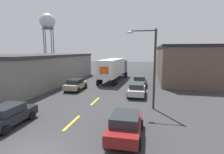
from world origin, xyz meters
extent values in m
cube|color=gold|center=(0.00, 4.51, 0.00)|extent=(0.20, 2.80, 0.01)
cube|color=gold|center=(0.00, 10.22, 0.00)|extent=(0.20, 2.80, 0.01)
cube|color=slate|center=(-13.95, 19.01, 2.15)|extent=(13.34, 22.69, 4.31)
cube|color=#333338|center=(-13.95, 19.01, 4.51)|extent=(13.54, 22.89, 0.40)
cube|color=brown|center=(11.33, 27.86, 2.90)|extent=(8.09, 19.94, 5.79)
cube|color=#232326|center=(11.33, 27.86, 5.99)|extent=(8.29, 20.14, 0.40)
cube|color=navy|center=(-0.30, 28.32, 1.92)|extent=(2.53, 2.83, 2.89)
cube|color=white|center=(-0.65, 22.12, 2.47)|extent=(3.02, 9.24, 2.82)
cube|color=#E55619|center=(-0.92, 17.56, 2.47)|extent=(1.37, 0.11, 1.13)
cylinder|color=black|center=(0.97, 28.58, 0.48)|extent=(0.34, 0.98, 0.96)
cylinder|color=black|center=(-1.52, 28.73, 0.48)|extent=(0.34, 0.98, 0.96)
cylinder|color=black|center=(0.91, 27.50, 0.48)|extent=(0.34, 0.98, 0.96)
cylinder|color=black|center=(-1.59, 27.65, 0.48)|extent=(0.34, 0.98, 0.96)
cylinder|color=black|center=(0.46, 19.70, 0.48)|extent=(0.34, 0.98, 0.96)
cylinder|color=black|center=(-2.04, 19.84, 0.48)|extent=(0.34, 0.98, 0.96)
cylinder|color=black|center=(0.38, 18.30, 0.48)|extent=(0.34, 0.98, 0.96)
cylinder|color=black|center=(-2.12, 18.44, 0.48)|extent=(0.34, 0.98, 0.96)
cube|color=black|center=(-4.17, 3.11, 0.65)|extent=(1.83, 4.13, 0.64)
cube|color=#23282D|center=(-4.17, 2.98, 1.24)|extent=(1.61, 2.15, 0.55)
cylinder|color=black|center=(-3.25, 4.39, 0.32)|extent=(0.22, 0.65, 0.65)
cylinder|color=black|center=(-5.08, 4.39, 0.32)|extent=(0.22, 0.65, 0.65)
cylinder|color=black|center=(-3.25, 1.83, 0.32)|extent=(0.22, 0.65, 0.65)
cube|color=#B2B2B7|center=(4.17, 13.39, 0.65)|extent=(1.83, 4.13, 0.64)
cube|color=#23282D|center=(4.17, 13.27, 1.24)|extent=(1.61, 2.15, 0.55)
cylinder|color=black|center=(5.08, 14.67, 0.32)|extent=(0.22, 0.65, 0.65)
cylinder|color=black|center=(3.25, 14.67, 0.32)|extent=(0.22, 0.65, 0.65)
cylinder|color=black|center=(5.08, 12.11, 0.32)|extent=(0.22, 0.65, 0.65)
cylinder|color=black|center=(3.25, 12.11, 0.32)|extent=(0.22, 0.65, 0.65)
cube|color=maroon|center=(4.17, 3.20, 0.65)|extent=(1.83, 4.13, 0.64)
cube|color=#23282D|center=(4.17, 3.07, 1.24)|extent=(1.61, 2.15, 0.55)
cylinder|color=black|center=(5.08, 4.48, 0.32)|extent=(0.22, 0.65, 0.65)
cylinder|color=black|center=(3.25, 4.48, 0.32)|extent=(0.22, 0.65, 0.65)
cylinder|color=black|center=(5.08, 1.91, 0.32)|extent=(0.22, 0.65, 0.65)
cylinder|color=black|center=(3.25, 1.91, 0.32)|extent=(0.22, 0.65, 0.65)
cube|color=#2D5B38|center=(4.17, 19.59, 0.65)|extent=(1.83, 4.13, 0.64)
cube|color=#23282D|center=(4.17, 19.47, 1.24)|extent=(1.61, 2.15, 0.55)
cylinder|color=black|center=(5.08, 20.87, 0.32)|extent=(0.22, 0.65, 0.65)
cylinder|color=black|center=(3.25, 20.87, 0.32)|extent=(0.22, 0.65, 0.65)
cylinder|color=black|center=(5.08, 18.31, 0.32)|extent=(0.22, 0.65, 0.65)
cylinder|color=black|center=(3.25, 18.31, 0.32)|extent=(0.22, 0.65, 0.65)
cube|color=tan|center=(-4.17, 14.80, 0.65)|extent=(1.83, 4.13, 0.64)
cube|color=#23282D|center=(-4.17, 14.67, 1.24)|extent=(1.61, 2.15, 0.55)
cylinder|color=black|center=(-3.25, 16.08, 0.32)|extent=(0.22, 0.65, 0.65)
cylinder|color=black|center=(-5.08, 16.08, 0.32)|extent=(0.22, 0.65, 0.65)
cylinder|color=black|center=(-3.25, 13.52, 0.32)|extent=(0.22, 0.65, 0.65)
cylinder|color=black|center=(-5.08, 13.52, 0.32)|extent=(0.22, 0.65, 0.65)
cylinder|color=#47474C|center=(-25.45, 46.11, 6.35)|extent=(0.28, 0.28, 12.71)
cylinder|color=#47474C|center=(-27.20, 47.87, 6.35)|extent=(0.28, 0.28, 12.71)
cylinder|color=#47474C|center=(-28.96, 46.11, 6.35)|extent=(0.28, 0.28, 12.71)
cylinder|color=#47474C|center=(-27.20, 44.36, 6.35)|extent=(0.28, 0.28, 12.71)
cylinder|color=#4C4C51|center=(-27.20, 46.11, 12.51)|extent=(3.79, 3.79, 0.30)
sphere|color=#B7BCC6|center=(-27.20, 46.11, 14.84)|extent=(5.01, 5.01, 5.01)
cylinder|color=#2D2D30|center=(5.97, 9.02, 3.59)|extent=(0.20, 0.20, 7.18)
cylinder|color=#2D2D30|center=(4.86, 9.02, 7.03)|extent=(2.22, 0.11, 0.11)
ellipsoid|color=silver|center=(3.75, 9.02, 6.93)|extent=(0.56, 0.32, 0.22)
camera|label=1|loc=(5.46, -6.92, 5.26)|focal=28.00mm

